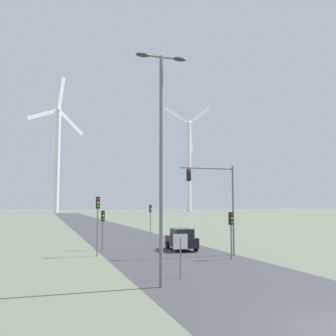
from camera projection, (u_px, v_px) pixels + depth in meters
The scene contains 11 objects.
road_surface at pixel (109, 231), 57.90m from camera, with size 10.00×240.00×0.01m.
streetlamp at pixel (161, 142), 19.10m from camera, with size 2.62×0.32×11.28m.
stop_sign_near at pixel (180, 247), 20.74m from camera, with size 0.81×0.07×2.33m.
traffic_light_post_near_left at pixel (103, 221), 33.85m from camera, with size 0.28×0.34×3.35m.
traffic_light_post_near_right at pixel (231, 225), 28.06m from camera, with size 0.28×0.33×3.34m.
traffic_light_post_mid_left at pixel (98, 213), 29.90m from camera, with size 0.28×0.34×4.46m.
traffic_light_post_mid_right at pixel (150, 213), 49.69m from camera, with size 0.28×0.33×3.80m.
traffic_light_mast_overhead at pixel (216, 192), 30.07m from camera, with size 4.38×0.35×6.89m.
car_approaching at pixel (182, 239), 33.50m from camera, with size 1.98×4.17×1.83m.
wind_turbine_left at pixel (58, 150), 186.49m from camera, with size 26.68×13.89×65.66m.
wind_turbine_center at pixel (189, 158), 216.10m from camera, with size 29.42×6.04×59.34m.
Camera 1 is at (-9.35, -10.40, 3.90)m, focal length 42.00 mm.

